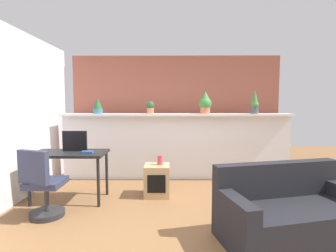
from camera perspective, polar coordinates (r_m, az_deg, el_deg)
ground_plane at (r=3.44m, az=2.65°, el=-20.63°), size 12.00×12.00×0.00m
divider_wall at (r=5.17m, az=1.82°, el=-4.64°), size 4.42×0.16×1.25m
plant_shelf at (r=5.06m, az=1.85°, el=2.49°), size 4.42×0.39×0.04m
brick_wall_behind at (r=5.71m, az=1.69°, el=2.57°), size 4.42×0.10×2.50m
potted_plant_0 at (r=5.22m, az=-15.08°, el=4.29°), size 0.18×0.18×0.31m
potted_plant_1 at (r=5.09m, az=-3.89°, el=4.13°), size 0.15×0.15×0.24m
potted_plant_2 at (r=5.08m, az=8.12°, el=5.09°), size 0.24×0.24×0.43m
potted_plant_3 at (r=5.28m, az=18.38°, el=4.79°), size 0.15×0.15×0.45m
desk at (r=4.27m, az=-20.68°, el=-6.44°), size 1.10×0.60×0.75m
tv_monitor at (r=4.28m, az=-19.66°, el=-3.10°), size 0.37×0.04×0.31m
office_chair at (r=3.81m, az=-25.64°, el=-12.25°), size 0.50×0.51×0.91m
side_cube_shelf at (r=4.30m, az=-2.41°, el=-11.75°), size 0.40×0.41×0.50m
vase_on_shelf at (r=4.23m, az=-1.80°, el=-7.44°), size 0.09×0.09×0.15m
book_on_desk at (r=4.03m, az=-17.15°, el=-5.50°), size 0.17×0.10×0.04m
couch at (r=3.28m, az=25.16°, el=-16.97°), size 1.69×1.10×0.80m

